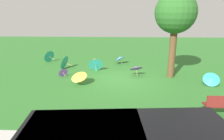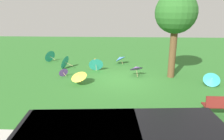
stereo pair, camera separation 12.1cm
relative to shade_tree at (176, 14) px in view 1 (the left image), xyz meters
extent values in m
plane|color=#2D6B28|center=(2.94, 0.64, -3.75)|extent=(40.00, 40.00, 0.00)
cube|color=black|center=(-0.30, 4.87, -3.53)|extent=(0.08, 0.41, 0.45)
cylinder|color=brown|center=(0.00, 0.00, -2.19)|extent=(0.41, 0.41, 3.12)
sphere|color=#286023|center=(0.00, 0.00, 0.08)|extent=(2.38, 2.38, 2.38)
cylinder|color=tan|center=(4.71, -0.73, -3.44)|extent=(0.12, 0.57, 0.28)
cone|color=teal|center=(4.77, -1.10, -3.27)|extent=(1.04, 0.73, 0.96)
sphere|color=tan|center=(4.79, -1.19, -3.23)|extent=(0.04, 0.05, 0.05)
cylinder|color=tan|center=(3.04, -2.95, -3.56)|extent=(0.22, 0.15, 0.38)
cone|color=#4C8CE5|center=(3.17, -3.04, -3.30)|extent=(1.12, 1.13, 0.58)
sphere|color=tan|center=(3.21, -3.06, -3.23)|extent=(0.06, 0.06, 0.05)
cylinder|color=tan|center=(2.08, 0.04, -3.52)|extent=(0.11, 0.26, 0.46)
cone|color=purple|center=(2.13, -0.11, -3.23)|extent=(1.02, 1.00, 0.51)
sphere|color=tan|center=(2.14, -0.14, -3.17)|extent=(0.05, 0.06, 0.05)
cylinder|color=tan|center=(4.89, -2.17, -3.50)|extent=(0.30, 0.17, 0.12)
cone|color=orange|center=(5.08, -2.07, -3.44)|extent=(0.55, 0.68, 0.63)
sphere|color=tan|center=(5.13, -2.04, -3.42)|extent=(0.06, 0.05, 0.04)
cylinder|color=tan|center=(6.49, 0.48, -3.55)|extent=(0.24, 0.30, 0.17)
cone|color=purple|center=(6.63, 0.30, -3.46)|extent=(0.65, 0.61, 0.58)
sphere|color=tan|center=(6.66, 0.26, -3.44)|extent=(0.06, 0.06, 0.05)
cylinder|color=tan|center=(8.47, -3.22, -3.40)|extent=(0.52, 0.37, 0.21)
cone|color=teal|center=(8.80, -3.45, -3.28)|extent=(0.89, 1.02, 0.94)
sphere|color=tan|center=(8.87, -3.50, -3.25)|extent=(0.06, 0.06, 0.04)
cylinder|color=tan|center=(-1.90, 1.28, -3.58)|extent=(0.11, 0.32, 0.34)
cone|color=teal|center=(-1.85, 1.47, -3.37)|extent=(1.02, 0.92, 0.70)
sphere|color=tan|center=(-1.84, 1.51, -3.32)|extent=(0.05, 0.06, 0.05)
cylinder|color=tan|center=(6.72, -1.44, -3.40)|extent=(0.58, 0.16, 0.23)
cone|color=teal|center=(7.09, -1.53, -3.27)|extent=(0.71, 1.04, 0.96)
sphere|color=tan|center=(7.17, -1.55, -3.24)|extent=(0.05, 0.05, 0.05)
cylinder|color=tan|center=(5.29, 1.58, -3.52)|extent=(0.13, 0.22, 0.45)
cone|color=yellow|center=(5.35, 1.70, -3.24)|extent=(1.16, 1.15, 0.49)
sphere|color=tan|center=(5.37, 1.72, -3.18)|extent=(0.05, 0.06, 0.05)
camera|label=1|loc=(3.10, 12.25, 0.21)|focal=32.98mm
camera|label=2|loc=(2.97, 12.24, 0.21)|focal=32.98mm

